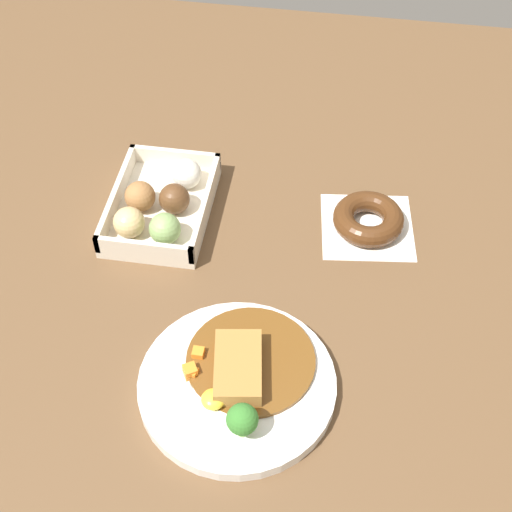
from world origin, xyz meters
The scene contains 4 objects.
ground_plane centered at (0.00, 0.00, 0.00)m, with size 1.60×1.60×0.00m, color brown.
curry_plate centered at (-0.11, -0.07, 0.01)m, with size 0.25×0.25×0.07m.
donut_box centered at (0.17, 0.10, 0.02)m, with size 0.21×0.15×0.06m.
chocolate_ring_donut centered at (0.20, -0.22, 0.02)m, with size 0.15×0.15×0.03m.
Camera 1 is at (-0.61, -0.18, 0.84)m, focal length 52.96 mm.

